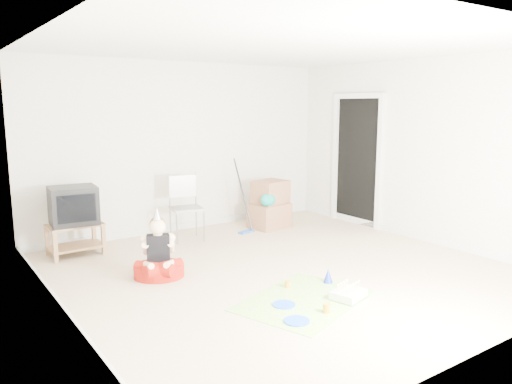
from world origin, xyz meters
TOP-DOWN VIEW (x-y plane):
  - ground at (0.00, 0.00)m, footprint 5.00×5.00m
  - doorway_recess at (2.48, 1.20)m, footprint 0.02×0.90m
  - tv_stand at (-1.85, 2.01)m, footprint 0.69×0.45m
  - crt_tv at (-1.85, 2.01)m, footprint 0.61×0.52m
  - folding_chair at (-0.31, 1.86)m, footprint 0.51×0.49m
  - cardboard_boxes at (1.13, 1.79)m, footprint 0.67×0.56m
  - floor_mop at (0.63, 1.71)m, footprint 0.30×0.37m
  - book_pile at (1.68, 2.14)m, footprint 0.23×0.27m
  - seated_woman at (-1.31, 0.61)m, footprint 0.75×0.75m
  - party_mat at (-0.40, -0.88)m, footprint 1.59×1.35m
  - birthday_cake at (-0.00, -1.11)m, footprint 0.39×0.34m
  - blue_plate_near at (-0.64, -0.87)m, footprint 0.25×0.25m
  - blue_plate_far at (-0.78, -1.23)m, footprint 0.25×0.25m
  - orange_cup_near at (-0.31, -0.50)m, footprint 0.08×0.08m
  - orange_cup_far at (-0.42, -1.23)m, footprint 0.10×0.10m
  - blue_party_hat at (0.15, -0.64)m, footprint 0.15×0.15m

SIDE VIEW (x-z plane):
  - ground at x=0.00m, z-range 0.00..0.00m
  - party_mat at x=-0.40m, z-range 0.00..0.01m
  - blue_plate_near at x=-0.64m, z-range 0.01..0.02m
  - blue_plate_far at x=-0.78m, z-range 0.01..0.02m
  - orange_cup_near at x=-0.31m, z-range 0.01..0.08m
  - birthday_cake at x=0.00m, z-range -0.03..0.12m
  - book_pile at x=1.68m, z-range 0.00..0.10m
  - orange_cup_far at x=-0.42m, z-range 0.01..0.09m
  - blue_party_hat at x=0.15m, z-range 0.01..0.16m
  - seated_woman at x=-1.31m, z-range -0.23..0.59m
  - tv_stand at x=-1.85m, z-range 0.04..0.46m
  - floor_mop at x=0.63m, z-range -0.30..0.83m
  - cardboard_boxes at x=1.13m, z-range -0.02..0.74m
  - folding_chair at x=-0.31m, z-range -0.01..0.95m
  - crt_tv at x=-1.85m, z-range 0.42..0.91m
  - doorway_recess at x=2.48m, z-range 0.00..2.05m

